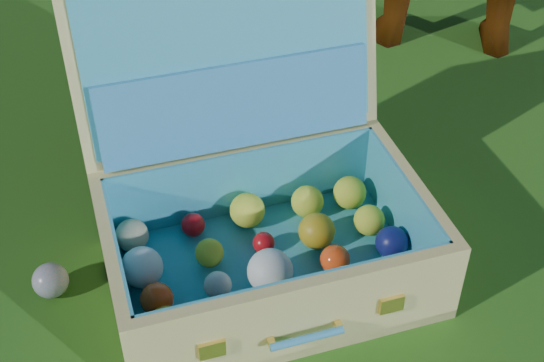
% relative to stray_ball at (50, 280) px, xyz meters
% --- Properties ---
extents(ground, '(60.00, 60.00, 0.00)m').
position_rel_stray_ball_xyz_m(ground, '(0.37, 0.14, -0.04)').
color(ground, '#215114').
rests_on(ground, ground).
extents(stray_ball, '(0.07, 0.07, 0.07)m').
position_rel_stray_ball_xyz_m(stray_ball, '(0.00, 0.00, 0.00)').
color(stray_ball, teal).
rests_on(stray_ball, ground).
extents(suitcase, '(0.80, 0.76, 0.60)m').
position_rel_stray_ball_xyz_m(suitcase, '(0.39, 0.16, 0.13)').
color(suitcase, '#CFC06F').
rests_on(suitcase, ground).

